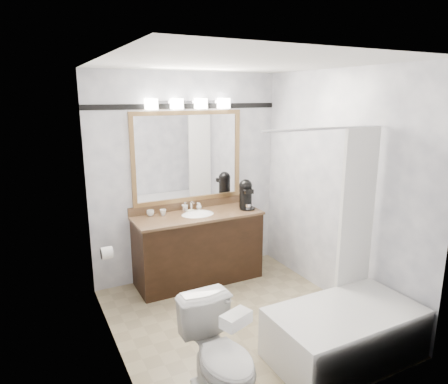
# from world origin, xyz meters

# --- Properties ---
(room) EXTENTS (2.42, 2.62, 2.52)m
(room) POSITION_xyz_m (0.00, 0.00, 1.25)
(room) COLOR gray
(room) RESTS_ON ground
(vanity) EXTENTS (1.53, 0.58, 0.97)m
(vanity) POSITION_xyz_m (0.00, 1.02, 0.44)
(vanity) COLOR black
(vanity) RESTS_ON ground
(mirror) EXTENTS (1.40, 0.04, 1.10)m
(mirror) POSITION_xyz_m (0.00, 1.28, 1.50)
(mirror) COLOR #9D7647
(mirror) RESTS_ON room
(vanity_light_bar) EXTENTS (1.02, 0.14, 0.12)m
(vanity_light_bar) POSITION_xyz_m (0.00, 1.23, 2.13)
(vanity_light_bar) COLOR silver
(vanity_light_bar) RESTS_ON room
(accent_stripe) EXTENTS (2.40, 0.01, 0.06)m
(accent_stripe) POSITION_xyz_m (0.00, 1.29, 2.10)
(accent_stripe) COLOR black
(accent_stripe) RESTS_ON room
(bathtub) EXTENTS (1.30, 0.75, 1.96)m
(bathtub) POSITION_xyz_m (0.55, -0.90, 0.28)
(bathtub) COLOR white
(bathtub) RESTS_ON ground
(tp_roll) EXTENTS (0.11, 0.12, 0.12)m
(tp_roll) POSITION_xyz_m (-1.14, 0.66, 0.70)
(tp_roll) COLOR white
(tp_roll) RESTS_ON room
(toilet) EXTENTS (0.43, 0.74, 0.75)m
(toilet) POSITION_xyz_m (-0.65, -0.90, 0.38)
(toilet) COLOR white
(toilet) RESTS_ON ground
(tissue_box) EXTENTS (0.24, 0.18, 0.09)m
(tissue_box) POSITION_xyz_m (-0.65, -1.12, 0.80)
(tissue_box) COLOR white
(tissue_box) RESTS_ON toilet
(coffee_maker) EXTENTS (0.19, 0.24, 0.37)m
(coffee_maker) POSITION_xyz_m (0.64, 0.98, 1.04)
(coffee_maker) COLOR black
(coffee_maker) RESTS_ON vanity
(cup_left) EXTENTS (0.11, 0.11, 0.07)m
(cup_left) POSITION_xyz_m (-0.52, 1.21, 0.88)
(cup_left) COLOR white
(cup_left) RESTS_ON vanity
(cup_right) EXTENTS (0.10, 0.10, 0.07)m
(cup_right) POSITION_xyz_m (-0.38, 1.17, 0.88)
(cup_right) COLOR white
(cup_right) RESTS_ON vanity
(soap_bottle_a) EXTENTS (0.06, 0.06, 0.11)m
(soap_bottle_a) POSITION_xyz_m (-0.07, 1.23, 0.90)
(soap_bottle_a) COLOR white
(soap_bottle_a) RESTS_ON vanity
(soap_bottle_b) EXTENTS (0.09, 0.09, 0.08)m
(soap_bottle_b) POSITION_xyz_m (0.10, 1.20, 0.89)
(soap_bottle_b) COLOR white
(soap_bottle_b) RESTS_ON vanity
(soap_bar) EXTENTS (0.10, 0.08, 0.03)m
(soap_bar) POSITION_xyz_m (-0.05, 1.13, 0.86)
(soap_bar) COLOR beige
(soap_bar) RESTS_ON vanity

